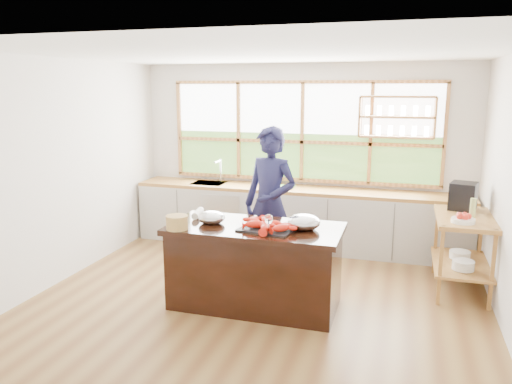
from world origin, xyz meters
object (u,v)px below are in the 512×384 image
at_px(wicker_basket, 177,222).
at_px(island, 255,266).
at_px(cook, 270,205).
at_px(espresso_machine, 463,196).

bearing_deg(wicker_basket, island, 24.83).
distance_m(island, cook, 0.93).
bearing_deg(cook, wicker_basket, -104.67).
bearing_deg(wicker_basket, cook, 58.40).
distance_m(island, espresso_machine, 2.69).
bearing_deg(wicker_basket, espresso_machine, 31.25).
distance_m(cook, espresso_machine, 2.33).
bearing_deg(cook, espresso_machine, 33.04).
distance_m(cook, wicker_basket, 1.33).
height_order(espresso_machine, wicker_basket, espresso_machine).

